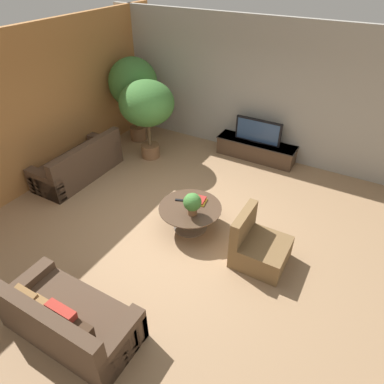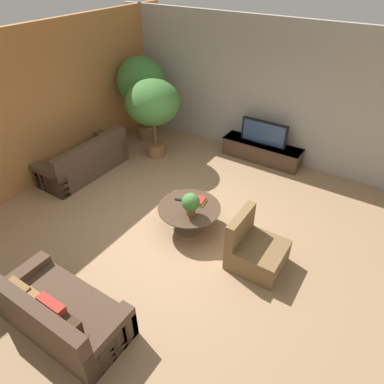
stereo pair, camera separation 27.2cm
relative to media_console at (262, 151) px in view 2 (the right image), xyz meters
The scene contains 14 objects.
ground_plane 2.97m from the media_console, 96.81° to the right, with size 24.00×24.00×0.00m, color #9E7A56.
back_wall_stone 1.36m from the media_console, 137.64° to the left, with size 7.40×0.12×3.00m, color #A39E93.
side_wall_left 4.71m from the media_console, 142.81° to the right, with size 0.12×7.40×3.00m, color #B2753D.
media_console is the anchor object (origin of this frame).
television 0.47m from the media_console, 90.00° to the right, with size 1.06×0.13×0.54m.
coffee_table 2.89m from the media_console, 92.19° to the right, with size 1.09×1.09×0.44m.
couch_by_wall 3.99m from the media_console, 138.76° to the right, with size 0.84×1.94×0.84m.
couch_near_entry 5.47m from the media_console, 94.24° to the right, with size 1.76×0.84×0.84m.
armchair_wicker 3.28m from the media_console, 68.47° to the right, with size 0.80×0.76×0.86m.
potted_palm_tall 3.27m from the media_console, 169.00° to the right, with size 1.15×1.15×2.05m.
potted_palm_corner 2.69m from the media_console, 151.91° to the right, with size 1.21×1.21×1.81m.
potted_plant_tabletop 3.06m from the media_console, 89.77° to the right, with size 0.31×0.31×0.40m.
book_stack 2.68m from the media_console, 90.82° to the right, with size 0.26×0.27×0.06m.
remote_black 2.85m from the media_console, 97.43° to the right, with size 0.04×0.16×0.02m, color black.
Camera 2 is at (2.78, -3.80, 4.09)m, focal length 32.00 mm.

